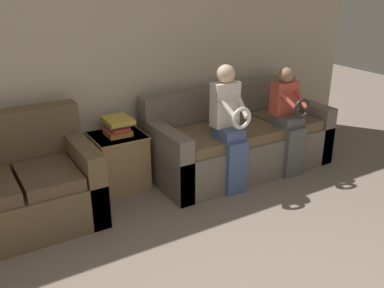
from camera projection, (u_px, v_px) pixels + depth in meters
name	position (u px, v px, depth m)	size (l,w,h in m)	color
wall_back	(84.00, 60.00, 4.12)	(6.98, 0.06, 2.55)	beige
couch_main	(237.00, 141.00, 4.76)	(2.02, 0.89, 0.88)	#70665B
couch_side	(17.00, 190.00, 3.66)	(1.31, 0.87, 0.95)	brown
child_left_seated	(229.00, 123.00, 4.14)	(0.27, 0.38, 1.26)	#475B8E
child_right_seated	(289.00, 117.00, 4.53)	(0.30, 0.37, 1.15)	#56565B
side_shelf	(119.00, 160.00, 4.34)	(0.51, 0.49, 0.56)	#9E7A51
book_stack	(118.00, 126.00, 4.20)	(0.25, 0.31, 0.18)	orange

